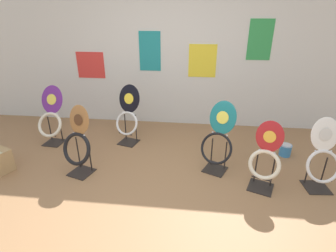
{
  "coord_description": "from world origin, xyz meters",
  "views": [
    {
      "loc": [
        0.46,
        -2.31,
        2.0
      ],
      "look_at": [
        0.1,
        0.86,
        0.55
      ],
      "focal_mm": 28.0,
      "sensor_mm": 36.0,
      "label": 1
    }
  ],
  "objects_px": {
    "toilet_seat_display_purple_note": "(51,119)",
    "paint_can": "(285,150)",
    "toilet_seat_display_woodgrain": "(78,144)",
    "toilet_seat_display_crimson_swirl": "(265,160)",
    "toilet_seat_display_jazz_black": "(128,115)",
    "toilet_seat_display_teal_sax": "(219,139)",
    "toilet_seat_display_white_plain": "(323,158)"
  },
  "relations": [
    {
      "from": "toilet_seat_display_woodgrain",
      "to": "toilet_seat_display_teal_sax",
      "type": "bearing_deg",
      "value": 9.41
    },
    {
      "from": "toilet_seat_display_purple_note",
      "to": "toilet_seat_display_jazz_black",
      "type": "height_order",
      "value": "toilet_seat_display_jazz_black"
    },
    {
      "from": "toilet_seat_display_crimson_swirl",
      "to": "paint_can",
      "type": "height_order",
      "value": "toilet_seat_display_crimson_swirl"
    },
    {
      "from": "paint_can",
      "to": "toilet_seat_display_purple_note",
      "type": "bearing_deg",
      "value": 179.83
    },
    {
      "from": "toilet_seat_display_white_plain",
      "to": "toilet_seat_display_jazz_black",
      "type": "distance_m",
      "value": 2.7
    },
    {
      "from": "toilet_seat_display_woodgrain",
      "to": "paint_can",
      "type": "bearing_deg",
      "value": 15.21
    },
    {
      "from": "toilet_seat_display_woodgrain",
      "to": "paint_can",
      "type": "xyz_separation_m",
      "value": [
        2.8,
        0.76,
        -0.34
      ]
    },
    {
      "from": "toilet_seat_display_jazz_black",
      "to": "paint_can",
      "type": "bearing_deg",
      "value": -4.02
    },
    {
      "from": "toilet_seat_display_purple_note",
      "to": "toilet_seat_display_teal_sax",
      "type": "distance_m",
      "value": 2.6
    },
    {
      "from": "toilet_seat_display_woodgrain",
      "to": "toilet_seat_display_purple_note",
      "type": "bearing_deg",
      "value": 135.54
    },
    {
      "from": "toilet_seat_display_purple_note",
      "to": "toilet_seat_display_jazz_black",
      "type": "xyz_separation_m",
      "value": [
        1.2,
        0.16,
        0.06
      ]
    },
    {
      "from": "toilet_seat_display_purple_note",
      "to": "toilet_seat_display_woodgrain",
      "type": "xyz_separation_m",
      "value": [
        0.79,
        -0.77,
        0.03
      ]
    },
    {
      "from": "toilet_seat_display_white_plain",
      "to": "toilet_seat_display_jazz_black",
      "type": "height_order",
      "value": "toilet_seat_display_jazz_black"
    },
    {
      "from": "toilet_seat_display_purple_note",
      "to": "toilet_seat_display_woodgrain",
      "type": "distance_m",
      "value": 1.1
    },
    {
      "from": "toilet_seat_display_white_plain",
      "to": "toilet_seat_display_jazz_black",
      "type": "xyz_separation_m",
      "value": [
        -2.54,
        0.9,
        0.06
      ]
    },
    {
      "from": "toilet_seat_display_white_plain",
      "to": "toilet_seat_display_teal_sax",
      "type": "xyz_separation_m",
      "value": [
        -1.18,
        0.26,
        0.05
      ]
    },
    {
      "from": "toilet_seat_display_crimson_swirl",
      "to": "paint_can",
      "type": "bearing_deg",
      "value": 58.33
    },
    {
      "from": "toilet_seat_display_teal_sax",
      "to": "toilet_seat_display_woodgrain",
      "type": "bearing_deg",
      "value": -170.59
    },
    {
      "from": "toilet_seat_display_white_plain",
      "to": "toilet_seat_display_woodgrain",
      "type": "bearing_deg",
      "value": -179.44
    },
    {
      "from": "toilet_seat_display_crimson_swirl",
      "to": "toilet_seat_display_purple_note",
      "type": "relative_size",
      "value": 0.95
    },
    {
      "from": "toilet_seat_display_crimson_swirl",
      "to": "toilet_seat_display_purple_note",
      "type": "bearing_deg",
      "value": 164.75
    },
    {
      "from": "toilet_seat_display_purple_note",
      "to": "paint_can",
      "type": "bearing_deg",
      "value": -0.17
    },
    {
      "from": "toilet_seat_display_woodgrain",
      "to": "toilet_seat_display_teal_sax",
      "type": "distance_m",
      "value": 1.8
    },
    {
      "from": "toilet_seat_display_crimson_swirl",
      "to": "toilet_seat_display_white_plain",
      "type": "bearing_deg",
      "value": 8.16
    },
    {
      "from": "toilet_seat_display_crimson_swirl",
      "to": "toilet_seat_display_teal_sax",
      "type": "bearing_deg",
      "value": 145.01
    },
    {
      "from": "toilet_seat_display_white_plain",
      "to": "toilet_seat_display_teal_sax",
      "type": "height_order",
      "value": "toilet_seat_display_teal_sax"
    },
    {
      "from": "toilet_seat_display_white_plain",
      "to": "paint_can",
      "type": "distance_m",
      "value": 0.81
    },
    {
      "from": "toilet_seat_display_jazz_black",
      "to": "toilet_seat_display_teal_sax",
      "type": "relative_size",
      "value": 1.0
    },
    {
      "from": "toilet_seat_display_jazz_black",
      "to": "toilet_seat_display_teal_sax",
      "type": "xyz_separation_m",
      "value": [
        1.36,
        -0.64,
        -0.01
      ]
    },
    {
      "from": "toilet_seat_display_white_plain",
      "to": "toilet_seat_display_teal_sax",
      "type": "distance_m",
      "value": 1.21
    },
    {
      "from": "toilet_seat_display_white_plain",
      "to": "paint_can",
      "type": "bearing_deg",
      "value": 102.17
    },
    {
      "from": "toilet_seat_display_teal_sax",
      "to": "toilet_seat_display_white_plain",
      "type": "bearing_deg",
      "value": -12.61
    }
  ]
}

